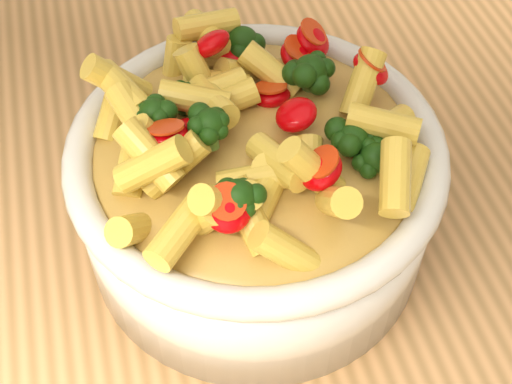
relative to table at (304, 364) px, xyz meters
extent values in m
cube|color=tan|center=(0.00, 0.00, 0.08)|extent=(1.20, 0.80, 0.04)
cylinder|color=silver|center=(-0.02, 0.05, 0.14)|extent=(0.21, 0.21, 0.08)
ellipsoid|color=silver|center=(-0.02, 0.05, 0.12)|extent=(0.20, 0.20, 0.03)
torus|color=silver|center=(-0.02, 0.05, 0.19)|extent=(0.22, 0.22, 0.02)
ellipsoid|color=gold|center=(-0.02, 0.05, 0.19)|extent=(0.19, 0.19, 0.02)
camera|label=1|loc=(-0.09, -0.22, 0.49)|focal=50.00mm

